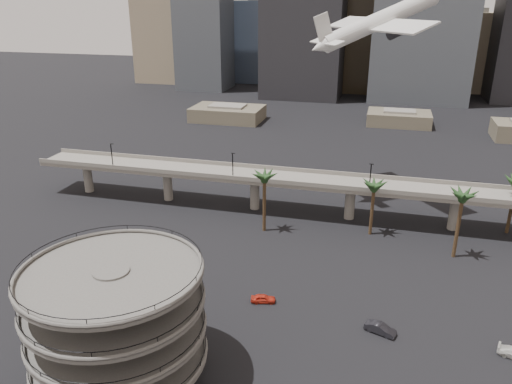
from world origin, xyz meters
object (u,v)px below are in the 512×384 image
(car_a, at_px, (263,298))
(car_b, at_px, (380,329))
(overpass, at_px, (302,183))
(parking_ramp, at_px, (116,316))
(airborne_jet, at_px, (380,21))

(car_a, bearing_deg, car_b, -113.87)
(overpass, bearing_deg, car_b, -64.85)
(parking_ramp, bearing_deg, airborne_jet, 70.20)
(car_b, bearing_deg, car_a, 99.47)
(parking_ramp, height_order, overpass, parking_ramp)
(overpass, relative_size, airborne_jet, 4.29)
(car_b, bearing_deg, airborne_jet, 25.06)
(airborne_jet, bearing_deg, overpass, -170.22)
(parking_ramp, xyz_separation_m, airborne_jet, (26.81, 74.49, 31.77))
(car_a, xyz_separation_m, car_b, (18.73, -3.38, 0.09))
(overpass, relative_size, car_a, 32.24)
(airborne_jet, relative_size, car_b, 6.46)
(airborne_jet, xyz_separation_m, car_a, (-13.47, -52.75, -40.92))
(airborne_jet, distance_m, car_b, 69.61)
(parking_ramp, relative_size, overpass, 0.17)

